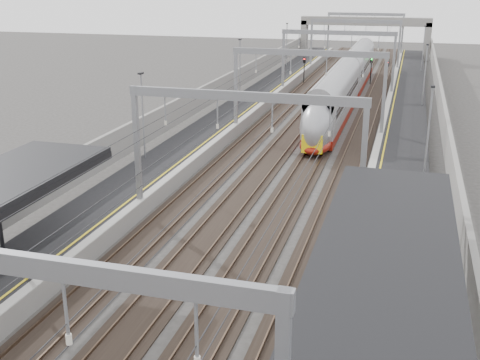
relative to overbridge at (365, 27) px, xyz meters
The scene contains 11 objects.
platform_left 55.79m from the overbridge, 98.28° to the right, with size 4.00×120.00×1.00m, color black.
platform_right 55.79m from the overbridge, 81.72° to the right, with size 4.00×120.00×1.00m, color black.
tracks 55.25m from the overbridge, 90.00° to the right, with size 11.40×140.00×0.20m.
overhead_line 48.39m from the overbridge, 90.00° to the right, with size 13.00×140.00×6.60m.
overbridge is the anchor object (origin of this frame).
wall_left 56.25m from the overbridge, 101.51° to the right, with size 0.30×120.00×3.20m, color gray.
wall_right 56.25m from the overbridge, 78.49° to the right, with size 0.30×120.00×3.20m, color gray.
train 42.57m from the overbridge, 87.97° to the right, with size 2.56×46.72×4.06m.
signal_green 30.42m from the overbridge, 99.89° to the right, with size 0.32×0.32×3.48m.
signal_red_near 27.79m from the overbridge, 83.35° to the right, with size 0.32×0.32×3.48m.
signal_red_far 31.06m from the overbridge, 79.94° to the right, with size 0.32×0.32×3.48m.
Camera 1 is at (8.24, -7.96, 13.19)m, focal length 45.00 mm.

